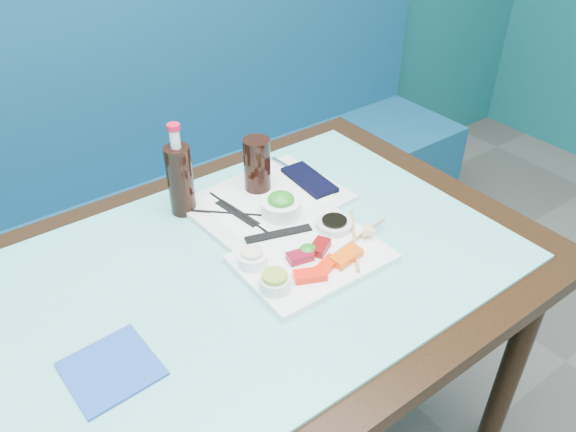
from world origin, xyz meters
TOP-DOWN VIEW (x-y plane):
  - booth_bench at (0.00, 2.29)m, footprint 3.00×0.56m
  - dining_table at (0.00, 1.45)m, footprint 1.40×0.90m
  - glass_top at (0.00, 1.45)m, footprint 1.22×0.76m
  - sashimi_plate at (0.16, 1.38)m, footprint 0.32×0.23m
  - salmon_left at (0.11, 1.32)m, footprint 0.08×0.06m
  - salmon_mid at (0.16, 1.33)m, footprint 0.06×0.05m
  - salmon_right at (0.21, 1.32)m, footprint 0.08×0.05m
  - tuna_left at (0.13, 1.38)m, footprint 0.06×0.04m
  - tuna_right at (0.19, 1.38)m, footprint 0.07×0.06m
  - seaweed_garnish at (0.16, 1.39)m, footprint 0.05×0.04m
  - ramekin_wasabi at (0.04, 1.34)m, footprint 0.08×0.08m
  - wasabi_fill at (0.04, 1.34)m, footprint 0.06×0.06m
  - ramekin_ginger at (0.04, 1.43)m, footprint 0.08×0.08m
  - ginger_fill at (0.04, 1.43)m, footprint 0.05×0.05m
  - soy_dish at (0.27, 1.43)m, footprint 0.10×0.10m
  - soy_fill at (0.27, 1.43)m, footprint 0.07×0.07m
  - lemon_wedge at (0.31, 1.35)m, footprint 0.05×0.05m
  - chopstick_sleeve at (0.15, 1.48)m, footprint 0.16×0.07m
  - wooden_chopstick_a at (0.27, 1.36)m, footprint 0.14×0.18m
  - wooden_chopstick_b at (0.28, 1.36)m, footprint 0.19×0.04m
  - serving_tray at (0.21, 1.62)m, footprint 0.39×0.31m
  - paper_placemat at (0.21, 1.62)m, footprint 0.30×0.21m
  - seaweed_bowl at (0.20, 1.55)m, footprint 0.11×0.11m
  - seaweed_salad at (0.20, 1.55)m, footprint 0.08×0.08m
  - cola_glass at (0.22, 1.68)m, footprint 0.07×0.07m
  - navy_pouch at (0.35, 1.62)m, footprint 0.08×0.17m
  - fork at (0.34, 1.73)m, footprint 0.02×0.09m
  - black_chopstick_a at (0.11, 1.61)m, footprint 0.16×0.16m
  - black_chopstick_b at (0.12, 1.61)m, footprint 0.03×0.23m
  - tray_sleeve at (0.12, 1.61)m, footprint 0.04×0.14m
  - cola_bottle_body at (0.03, 1.72)m, footprint 0.07×0.07m
  - cola_bottle_neck at (0.03, 1.72)m, footprint 0.03×0.03m
  - cola_bottle_cap at (0.03, 1.72)m, footprint 0.03×0.03m
  - blue_napkin at (-0.31, 1.36)m, footprint 0.16×0.16m

SIDE VIEW (x-z plane):
  - booth_bench at x=0.00m, z-range -0.21..0.96m
  - dining_table at x=0.00m, z-range 0.29..1.04m
  - glass_top at x=0.00m, z-range 0.75..0.76m
  - blue_napkin at x=-0.31m, z-range 0.76..0.76m
  - serving_tray at x=0.21m, z-range 0.76..0.77m
  - sashimi_plate at x=0.16m, z-range 0.76..0.77m
  - paper_placemat at x=0.21m, z-range 0.77..0.77m
  - tray_sleeve at x=0.12m, z-range 0.77..0.78m
  - black_chopstick_a at x=0.11m, z-range 0.77..0.78m
  - black_chopstick_b at x=0.12m, z-range 0.77..0.78m
  - chopstick_sleeve at x=0.15m, z-range 0.77..0.78m
  - fork at x=0.34m, z-range 0.77..0.78m
  - wooden_chopstick_b at x=0.28m, z-range 0.77..0.78m
  - wooden_chopstick_a at x=0.27m, z-range 0.77..0.78m
  - navy_pouch at x=0.35m, z-range 0.77..0.78m
  - salmon_mid at x=0.16m, z-range 0.77..0.79m
  - salmon_left at x=0.11m, z-range 0.77..0.79m
  - soy_dish at x=0.27m, z-range 0.77..0.79m
  - tuna_left at x=0.13m, z-range 0.77..0.79m
  - tuna_right at x=0.19m, z-range 0.77..0.79m
  - salmon_right at x=0.21m, z-range 0.77..0.79m
  - seaweed_garnish at x=0.16m, z-range 0.77..0.80m
  - ramekin_ginger at x=0.04m, z-range 0.77..0.80m
  - ramekin_wasabi at x=0.04m, z-range 0.77..0.80m
  - seaweed_bowl at x=0.20m, z-range 0.77..0.81m
  - lemon_wedge at x=0.31m, z-range 0.77..0.81m
  - soy_fill at x=0.27m, z-range 0.79..0.80m
  - ginger_fill at x=0.04m, z-range 0.80..0.81m
  - wasabi_fill at x=0.04m, z-range 0.80..0.81m
  - seaweed_salad at x=0.20m, z-range 0.80..0.83m
  - cola_glass at x=0.22m, z-range 0.77..0.91m
  - cola_bottle_body at x=0.03m, z-range 0.76..0.94m
  - cola_bottle_neck at x=0.03m, z-range 0.94..0.98m
  - cola_bottle_cap at x=0.03m, z-range 0.98..0.99m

